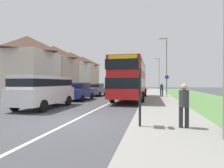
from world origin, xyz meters
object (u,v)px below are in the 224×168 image
(bus_stop_sign, at_px, (140,87))
(parked_car_grey, at_px, (96,89))
(double_decker_bus, at_px, (131,78))
(street_lamp_far, at_px, (159,72))
(parked_van_white, at_px, (45,89))
(pedestrian_at_stop, at_px, (184,103))
(street_lamp_mid, at_px, (166,63))
(pedestrian_walking_away, at_px, (162,89))
(parked_car_blue, at_px, (79,90))
(cycle_route_sign, at_px, (167,85))

(bus_stop_sign, bearing_deg, parked_car_grey, 113.07)
(double_decker_bus, height_order, street_lamp_far, street_lamp_far)
(parked_van_white, height_order, pedestrian_at_stop, parked_van_white)
(bus_stop_sign, bearing_deg, street_lamp_mid, 82.80)
(parked_van_white, bearing_deg, pedestrian_walking_away, 50.84)
(parked_car_blue, xyz_separation_m, bus_stop_sign, (6.50, -9.71, 0.61))
(pedestrian_walking_away, xyz_separation_m, street_lamp_mid, (0.72, 3.76, 3.36))
(double_decker_bus, height_order, parked_car_blue, double_decker_bus)
(parked_car_blue, xyz_separation_m, street_lamp_mid, (8.77, 8.27, 3.40))
(double_decker_bus, bearing_deg, street_lamp_mid, 61.33)
(double_decker_bus, xyz_separation_m, cycle_route_sign, (3.65, 3.01, -0.71))
(pedestrian_walking_away, bearing_deg, parked_van_white, -129.16)
(double_decker_bus, relative_size, street_lamp_far, 1.42)
(pedestrian_walking_away, bearing_deg, parked_car_grey, 172.21)
(parked_van_white, height_order, cycle_route_sign, cycle_route_sign)
(street_lamp_mid, bearing_deg, cycle_route_sign, -92.52)
(pedestrian_walking_away, xyz_separation_m, bus_stop_sign, (-1.55, -14.21, 0.56))
(pedestrian_walking_away, relative_size, street_lamp_far, 0.22)
(pedestrian_walking_away, relative_size, street_lamp_mid, 0.22)
(parked_van_white, xyz_separation_m, bus_stop_sign, (6.61, -4.19, 0.26))
(parked_car_blue, height_order, street_lamp_mid, street_lamp_mid)
(parked_car_grey, bearing_deg, pedestrian_walking_away, -7.79)
(street_lamp_far, bearing_deg, cycle_route_sign, -90.08)
(parked_car_grey, bearing_deg, parked_car_blue, -89.76)
(street_lamp_mid, height_order, street_lamp_far, street_lamp_mid)
(double_decker_bus, xyz_separation_m, bus_stop_sign, (1.55, -10.99, -0.60))
(pedestrian_walking_away, distance_m, street_lamp_far, 23.23)
(cycle_route_sign, bearing_deg, parked_car_grey, 171.28)
(bus_stop_sign, height_order, street_lamp_mid, street_lamp_mid)
(double_decker_bus, xyz_separation_m, parked_van_white, (-5.06, -6.80, -0.86))
(pedestrian_walking_away, xyz_separation_m, street_lamp_far, (0.58, 22.99, 3.30))
(pedestrian_at_stop, xyz_separation_m, cycle_route_sign, (0.57, 13.89, 0.45))
(pedestrian_at_stop, bearing_deg, street_lamp_mid, 87.61)
(parked_car_grey, xyz_separation_m, bus_stop_sign, (6.52, -15.32, 0.65))
(parked_car_grey, bearing_deg, bus_stop_sign, -66.93)
(double_decker_bus, height_order, bus_stop_sign, double_decker_bus)
(pedestrian_at_stop, distance_m, street_lamp_far, 37.24)
(parked_car_grey, distance_m, pedestrian_at_stop, 17.21)
(bus_stop_sign, xyz_separation_m, cycle_route_sign, (2.10, 14.00, -0.11))
(parked_car_blue, relative_size, street_lamp_mid, 0.57)
(parked_car_blue, relative_size, cycle_route_sign, 1.71)
(bus_stop_sign, height_order, street_lamp_far, street_lamp_far)
(parked_car_blue, height_order, pedestrian_walking_away, parked_car_blue)
(parked_car_blue, height_order, cycle_route_sign, cycle_route_sign)
(pedestrian_walking_away, bearing_deg, cycle_route_sign, -21.78)
(parked_car_grey, xyz_separation_m, street_lamp_far, (8.65, 21.88, 3.39))
(street_lamp_mid, bearing_deg, parked_car_blue, -136.69)
(double_decker_bus, relative_size, parked_van_white, 2.08)
(parked_van_white, bearing_deg, double_decker_bus, 53.33)
(double_decker_bus, height_order, parked_car_grey, double_decker_bus)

